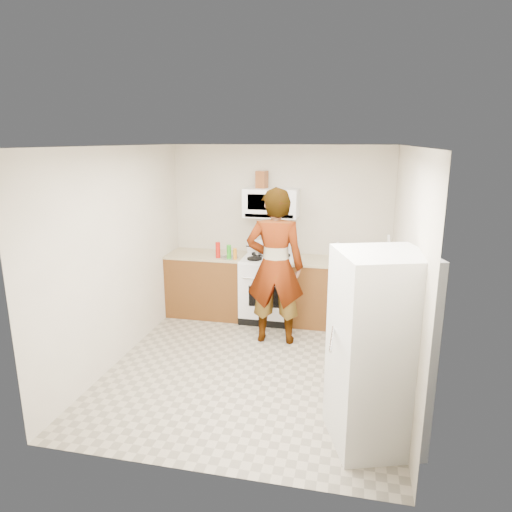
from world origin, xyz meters
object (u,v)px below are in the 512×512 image
(kettle, at_px, (337,251))
(saucepan, at_px, (262,250))
(microwave, at_px, (271,203))
(person, at_px, (275,267))
(fridge, at_px, (377,351))
(gas_range, at_px, (269,287))

(kettle, bearing_deg, saucepan, -152.33)
(microwave, relative_size, saucepan, 3.41)
(person, height_order, kettle, person)
(fridge, bearing_deg, person, 104.43)
(microwave, distance_m, fridge, 3.16)
(fridge, bearing_deg, kettle, 80.99)
(person, bearing_deg, fridge, 117.98)
(gas_range, distance_m, microwave, 1.22)
(gas_range, height_order, kettle, kettle)
(microwave, bearing_deg, person, -75.85)
(fridge, bearing_deg, saucepan, 101.25)
(microwave, xyz_separation_m, fridge, (1.41, -2.69, -0.85))
(microwave, xyz_separation_m, person, (0.21, -0.85, -0.69))
(gas_range, bearing_deg, person, -73.47)
(gas_range, distance_m, saucepan, 0.55)
(person, bearing_deg, kettle, -134.69)
(gas_range, xyz_separation_m, fridge, (1.41, -2.57, 0.36))
(kettle, bearing_deg, microwave, -152.99)
(microwave, distance_m, person, 1.12)
(gas_range, relative_size, kettle, 5.72)
(person, relative_size, fridge, 1.18)
(kettle, height_order, saucepan, kettle)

